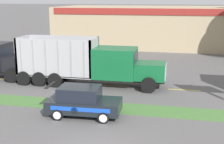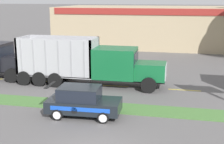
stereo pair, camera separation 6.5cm
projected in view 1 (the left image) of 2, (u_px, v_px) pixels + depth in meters
name	position (u px, v px, depth m)	size (l,w,h in m)	color
grass_verge	(119.00, 108.00, 19.40)	(120.00, 1.87, 0.06)	#477538
centre_line_3	(49.00, 82.00, 25.48)	(2.40, 0.14, 0.01)	yellow
centre_line_4	(114.00, 86.00, 24.38)	(2.40, 0.14, 0.01)	yellow
centre_line_5	(184.00, 90.00, 23.28)	(2.40, 0.14, 0.01)	yellow
dump_truck_mid	(100.00, 65.00, 24.14)	(11.57, 2.73, 3.70)	black
rally_car	(83.00, 101.00, 18.01)	(4.31, 2.15, 1.79)	black
store_building_backdrop	(159.00, 26.00, 44.43)	(28.29, 12.10, 5.47)	tan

